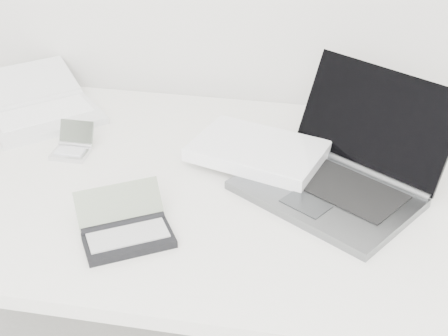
% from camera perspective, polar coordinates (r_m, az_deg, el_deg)
% --- Properties ---
extents(desk, '(1.60, 0.80, 0.73)m').
position_cam_1_polar(desk, '(1.32, 1.60, -3.16)').
color(desk, white).
rests_on(desk, ground).
extents(laptop_large, '(0.56, 0.45, 0.22)m').
position_cam_1_polar(laptop_large, '(1.31, 7.53, 0.44)').
color(laptop_large, slate).
rests_on(laptop_large, desk).
extents(netbook_open_white, '(0.41, 0.42, 0.07)m').
position_cam_1_polar(netbook_open_white, '(1.63, -16.53, 5.26)').
color(netbook_open_white, white).
rests_on(netbook_open_white, desk).
extents(pda_silver, '(0.08, 0.09, 0.06)m').
position_cam_1_polar(pda_silver, '(1.44, -13.69, 1.83)').
color(pda_silver, silver).
rests_on(pda_silver, desk).
extents(palmtop_charcoal, '(0.21, 0.20, 0.08)m').
position_cam_1_polar(palmtop_charcoal, '(1.15, -8.94, -5.67)').
color(palmtop_charcoal, black).
rests_on(palmtop_charcoal, desk).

